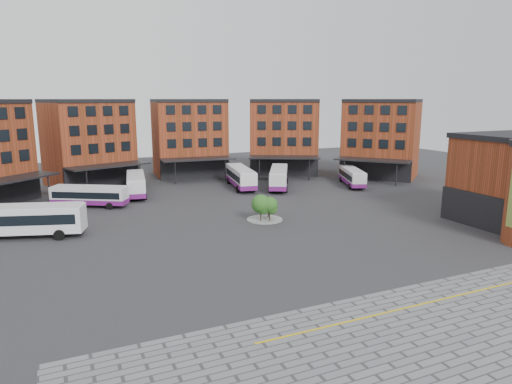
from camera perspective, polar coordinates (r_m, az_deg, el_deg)
name	(u,v)px	position (r m, az deg, el deg)	size (l,w,h in m)	color
ground	(299,251)	(45.21, 5.35, -7.37)	(160.00, 160.00, 0.00)	#28282B
yellow_line	(419,305)	(35.91, 19.65, -13.14)	(26.00, 0.15, 0.02)	gold
main_building	(160,144)	(77.48, -11.91, 5.84)	(94.14, 42.48, 14.60)	maroon
tree_island	(265,206)	(55.31, 1.19, -1.82)	(4.40, 4.40, 3.36)	gray
bus_a	(23,219)	(54.69, -27.14, -2.98)	(12.81, 6.48, 3.54)	white
bus_b	(89,196)	(66.63, -20.11, -0.43)	(10.19, 7.35, 2.93)	silver
bus_c	(136,184)	(72.73, -14.78, 0.98)	(4.38, 11.73, 3.23)	silver
bus_d	(241,177)	(76.29, -1.93, 1.91)	(4.76, 12.30, 3.38)	white
bus_e	(279,177)	(76.11, 2.87, 1.86)	(8.09, 11.69, 3.34)	silver
bus_f	(352,176)	(79.90, 11.90, 1.93)	(6.16, 10.53, 2.93)	silver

